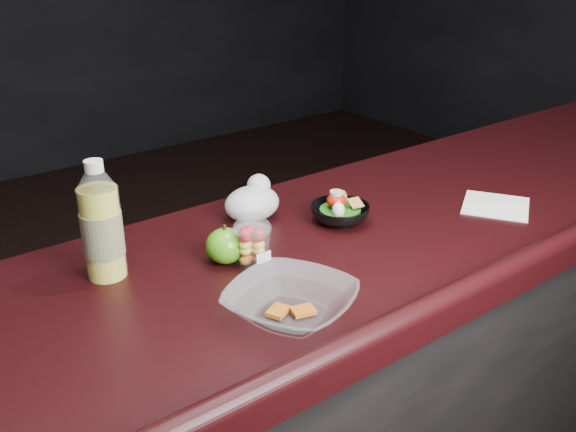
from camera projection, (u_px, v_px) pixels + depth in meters
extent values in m
cube|color=black|center=(294.00, 259.00, 1.42)|extent=(4.06, 0.71, 0.04)
cylinder|color=gold|center=(102.00, 233.00, 1.28)|extent=(0.08, 0.08, 0.19)
cylinder|color=white|center=(102.00, 233.00, 1.28)|extent=(0.08, 0.08, 0.19)
cone|color=white|center=(95.00, 180.00, 1.24)|extent=(0.08, 0.08, 0.03)
cylinder|color=white|center=(94.00, 166.00, 1.22)|extent=(0.04, 0.04, 0.02)
cylinder|color=#072D99|center=(102.00, 233.00, 1.28)|extent=(0.08, 0.08, 0.09)
ellipsoid|color=white|center=(252.00, 228.00, 1.32)|extent=(0.08, 0.08, 0.04)
ellipsoid|color=#2A8C10|center=(225.00, 246.00, 1.36)|extent=(0.08, 0.08, 0.08)
cylinder|color=black|center=(224.00, 228.00, 1.34)|extent=(0.01, 0.01, 0.01)
ellipsoid|color=silver|center=(252.00, 204.00, 1.56)|extent=(0.14, 0.12, 0.08)
sphere|color=silver|center=(259.00, 186.00, 1.58)|extent=(0.06, 0.06, 0.06)
imported|color=black|center=(340.00, 214.00, 1.55)|extent=(0.16, 0.16, 0.04)
cylinder|color=#0F470C|center=(340.00, 210.00, 1.55)|extent=(0.10, 0.10, 0.01)
ellipsoid|color=red|center=(336.00, 201.00, 1.55)|extent=(0.05, 0.05, 0.04)
cylinder|color=beige|center=(337.00, 193.00, 1.54)|extent=(0.03, 0.03, 0.01)
ellipsoid|color=white|center=(338.00, 210.00, 1.51)|extent=(0.03, 0.03, 0.04)
imported|color=silver|center=(291.00, 303.00, 1.17)|extent=(0.30, 0.30, 0.06)
cube|color=#990F0C|center=(278.00, 311.00, 1.18)|extent=(0.05, 0.05, 0.01)
cube|color=#990F0C|center=(303.00, 311.00, 1.18)|extent=(0.05, 0.04, 0.01)
cube|color=white|center=(496.00, 206.00, 1.65)|extent=(0.22, 0.22, 0.00)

